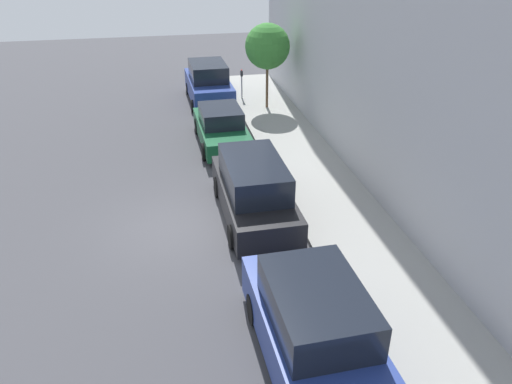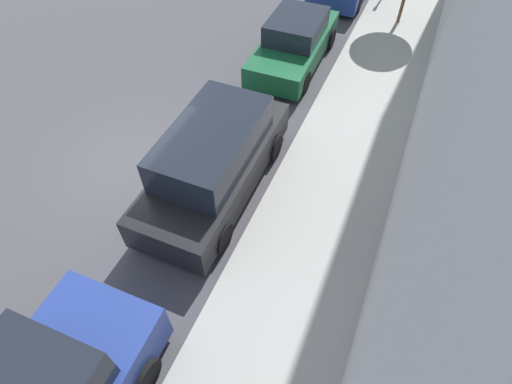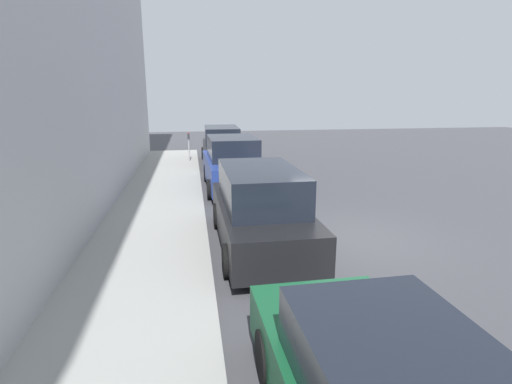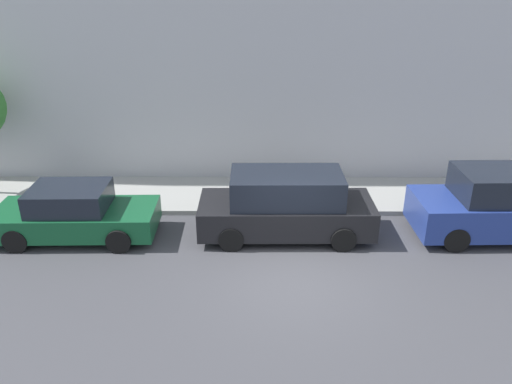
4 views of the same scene
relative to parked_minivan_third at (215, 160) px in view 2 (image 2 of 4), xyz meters
name	(u,v)px [view 2 (image 2 of 4)]	position (x,y,z in m)	size (l,w,h in m)	color
ground_plane	(137,164)	(-2.28, -0.13, -0.92)	(60.00, 60.00, 0.00)	#424247
sidewalk	(317,222)	(2.62, -0.13, -0.85)	(2.82, 32.00, 0.15)	#9E9E99
parked_minivan_third	(215,160)	(0.00, 0.00, 0.00)	(2.02, 4.92, 1.90)	black
parked_sedan_fourth	(294,42)	(-0.16, 5.96, -0.20)	(1.92, 4.54, 1.54)	#14512D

